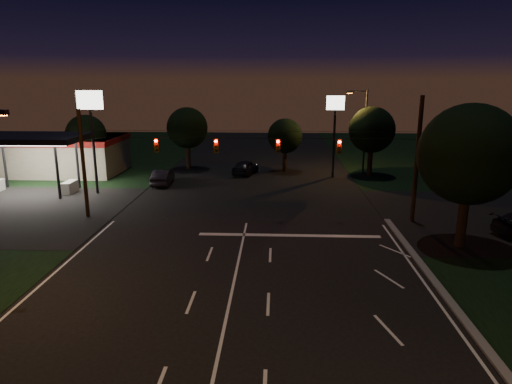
# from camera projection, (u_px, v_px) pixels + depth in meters

# --- Properties ---
(ground) EXTENTS (140.00, 140.00, 0.00)m
(ground) POSITION_uv_depth(u_px,v_px,m) (225.00, 326.00, 19.18)
(ground) COLOR black
(ground) RESTS_ON ground
(stop_bar) EXTENTS (12.00, 0.50, 0.01)m
(stop_bar) POSITION_uv_depth(u_px,v_px,m) (289.00, 235.00, 30.19)
(stop_bar) COLOR silver
(stop_bar) RESTS_ON ground
(utility_pole_right) EXTENTS (0.30, 0.30, 9.00)m
(utility_pole_right) POSITION_uv_depth(u_px,v_px,m) (412.00, 221.00, 33.18)
(utility_pole_right) COLOR black
(utility_pole_right) RESTS_ON ground
(utility_pole_left) EXTENTS (0.28, 0.28, 8.00)m
(utility_pole_left) POSITION_uv_depth(u_px,v_px,m) (88.00, 217.00, 34.25)
(utility_pole_left) COLOR black
(utility_pole_left) RESTS_ON ground
(signal_span) EXTENTS (24.00, 0.40, 1.56)m
(signal_span) POSITION_uv_depth(u_px,v_px,m) (247.00, 145.00, 32.34)
(signal_span) COLOR black
(signal_span) RESTS_ON ground
(gas_station) EXTENTS (14.20, 16.10, 5.25)m
(gas_station) POSITION_uv_depth(u_px,v_px,m) (54.00, 152.00, 49.02)
(gas_station) COLOR gray
(gas_station) RESTS_ON ground
(pole_sign_left_near) EXTENTS (2.20, 0.30, 9.10)m
(pole_sign_left_near) POSITION_uv_depth(u_px,v_px,m) (91.00, 116.00, 39.43)
(pole_sign_left_near) COLOR black
(pole_sign_left_near) RESTS_ON ground
(pole_sign_right) EXTENTS (1.80, 0.30, 8.40)m
(pole_sign_right) POSITION_uv_depth(u_px,v_px,m) (335.00, 117.00, 46.38)
(pole_sign_right) COLOR black
(pole_sign_right) RESTS_ON ground
(street_light_right_far) EXTENTS (2.20, 0.35, 9.00)m
(street_light_right_far) POSITION_uv_depth(u_px,v_px,m) (363.00, 125.00, 48.42)
(street_light_right_far) COLOR black
(street_light_right_far) RESTS_ON ground
(tree_right_near) EXTENTS (6.00, 6.00, 8.76)m
(tree_right_near) POSITION_uv_depth(u_px,v_px,m) (469.00, 155.00, 27.05)
(tree_right_near) COLOR black
(tree_right_near) RESTS_ON ground
(tree_far_a) EXTENTS (4.20, 4.20, 6.42)m
(tree_far_a) POSITION_uv_depth(u_px,v_px,m) (87.00, 135.00, 48.13)
(tree_far_a) COLOR black
(tree_far_a) RESTS_ON ground
(tree_far_b) EXTENTS (4.60, 4.60, 6.98)m
(tree_far_b) POSITION_uv_depth(u_px,v_px,m) (188.00, 128.00, 51.49)
(tree_far_b) COLOR black
(tree_far_b) RESTS_ON ground
(tree_far_c) EXTENTS (3.80, 3.80, 5.86)m
(tree_far_c) POSITION_uv_depth(u_px,v_px,m) (285.00, 136.00, 50.18)
(tree_far_c) COLOR black
(tree_far_c) RESTS_ON ground
(tree_far_d) EXTENTS (4.80, 4.80, 7.30)m
(tree_far_d) POSITION_uv_depth(u_px,v_px,m) (372.00, 130.00, 47.64)
(tree_far_d) COLOR black
(tree_far_d) RESTS_ON ground
(tree_far_e) EXTENTS (4.00, 4.00, 6.18)m
(tree_far_e) POSITION_uv_depth(u_px,v_px,m) (456.00, 140.00, 45.50)
(tree_far_e) COLOR black
(tree_far_e) RESTS_ON ground
(car_oncoming_a) EXTENTS (2.99, 4.88, 1.55)m
(car_oncoming_a) POSITION_uv_depth(u_px,v_px,m) (245.00, 167.00, 49.24)
(car_oncoming_a) COLOR black
(car_oncoming_a) RESTS_ON ground
(car_oncoming_b) EXTENTS (1.76, 4.56, 1.48)m
(car_oncoming_b) POSITION_uv_depth(u_px,v_px,m) (163.00, 177.00, 44.50)
(car_oncoming_b) COLOR black
(car_oncoming_b) RESTS_ON ground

